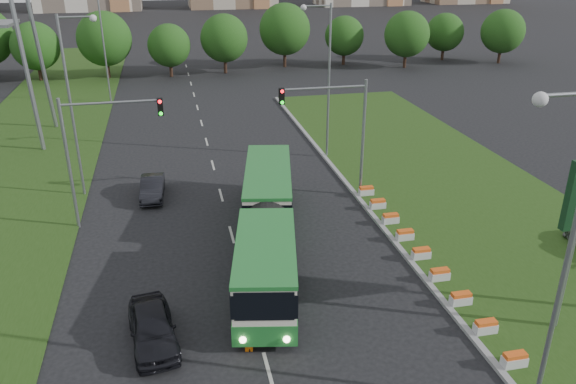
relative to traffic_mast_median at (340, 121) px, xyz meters
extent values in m
plane|color=black|center=(-4.78, -10.00, -5.35)|extent=(360.00, 360.00, 0.00)
cube|color=#224112|center=(8.22, -2.00, -5.27)|extent=(14.00, 60.00, 0.15)
cube|color=gray|center=(1.27, -2.00, -5.26)|extent=(0.30, 60.00, 0.18)
cube|color=#224112|center=(-22.78, 15.00, -5.30)|extent=(12.00, 110.00, 0.10)
cylinder|color=gray|center=(5.22, -16.00, -2.55)|extent=(0.24, 0.24, 5.60)
cylinder|color=gray|center=(1.62, 0.00, -1.35)|extent=(0.20, 0.20, 8.00)
cylinder|color=gray|center=(-1.13, 0.00, 2.25)|extent=(5.50, 0.14, 0.14)
cube|color=black|center=(-3.88, 0.00, 1.85)|extent=(0.32, 0.32, 1.00)
cylinder|color=gray|center=(-16.78, -1.00, -1.35)|extent=(0.20, 0.20, 8.00)
cylinder|color=gray|center=(-14.03, -1.00, 2.25)|extent=(5.50, 0.14, 0.14)
cube|color=black|center=(-11.28, -1.00, 1.85)|extent=(0.32, 0.32, 1.00)
cube|color=silver|center=(-6.20, -11.52, -3.49)|extent=(2.66, 7.33, 2.87)
cube|color=silver|center=(-6.20, -2.12, -3.49)|extent=(2.66, 8.93, 2.87)
cylinder|color=black|center=(-6.20, -7.22, -3.54)|extent=(2.66, 1.33, 2.66)
cube|color=#21742E|center=(-6.20, -11.52, -4.45)|extent=(2.74, 7.39, 1.01)
cube|color=#21742E|center=(-6.20, -2.12, -4.45)|extent=(2.74, 8.98, 1.01)
cube|color=black|center=(-6.20, -11.52, -3.01)|extent=(2.74, 7.39, 1.12)
cube|color=black|center=(-6.20, -2.12, -3.01)|extent=(2.74, 8.98, 1.12)
imported|color=black|center=(-12.28, -13.24, -4.56)|extent=(2.43, 4.84, 1.58)
imported|color=black|center=(-12.35, 2.64, -4.65)|extent=(1.70, 4.30, 1.39)
imported|color=gray|center=(-8.07, -13.34, -4.48)|extent=(0.53, 0.70, 1.73)
cube|color=orange|center=(-8.34, -14.58, -5.08)|extent=(0.32, 0.27, 0.54)
cylinder|color=black|center=(-8.34, -14.71, -5.29)|extent=(0.04, 0.13, 0.13)
camera|label=1|loc=(-10.82, -33.64, 10.21)|focal=35.00mm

